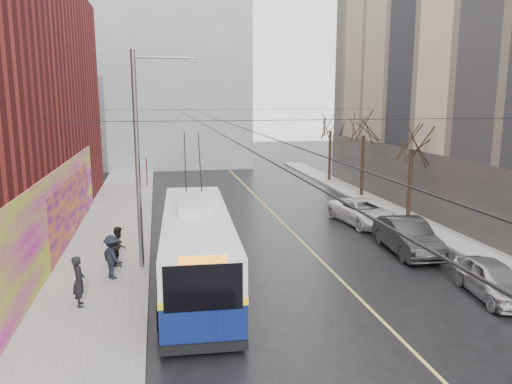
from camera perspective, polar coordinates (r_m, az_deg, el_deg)
sidewalk_left at (r=23.79m, az=-16.88°, el=-7.04°), size 4.00×60.00×0.15m
sidewalk_right at (r=27.73m, az=20.83°, el=-4.77°), size 2.00×60.00×0.15m
lane_line at (r=26.52m, az=4.51°, el=-4.93°), size 0.12×50.00×0.01m
building_far at (r=55.59m, az=-11.99°, el=12.44°), size 20.50×12.10×18.00m
streetlight_pole at (r=20.71m, az=-12.98°, el=4.08°), size 2.65×0.60×9.00m
catenary_wires at (r=25.52m, az=-4.62°, el=8.67°), size 18.00×60.00×0.22m
tree_near at (r=30.33m, az=17.46°, el=6.14°), size 3.20×3.20×6.40m
tree_mid at (r=36.61m, az=12.24°, el=7.53°), size 3.20×3.20×6.68m
tree_far at (r=43.12m, az=8.54°, el=7.95°), size 3.20×3.20×6.57m
pigeons_flying at (r=21.64m, az=-3.11°, el=12.57°), size 2.72×3.89×1.85m
trolleybus at (r=19.38m, az=-6.77°, el=-6.20°), size 3.13×11.71×5.50m
parked_car_a at (r=20.24m, az=25.44°, el=-9.00°), size 2.11×4.13×1.35m
parked_car_b at (r=24.35m, az=16.91°, el=-4.86°), size 2.04×4.96×1.60m
parked_car_c at (r=29.22m, az=12.16°, el=-2.24°), size 3.06×5.39×1.42m
following_car at (r=31.10m, az=-5.69°, el=-1.12°), size 2.13×4.72×1.57m
pedestrian_a at (r=18.18m, az=-19.59°, el=-9.57°), size 0.54×0.71×1.77m
pedestrian_b at (r=22.04m, az=-15.39°, el=-5.92°), size 0.76×0.90×1.66m
pedestrian_c at (r=20.43m, az=-16.11°, el=-7.14°), size 1.18×1.30×1.75m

